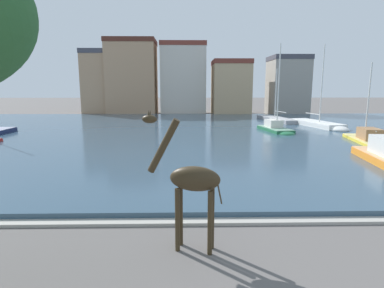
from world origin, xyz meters
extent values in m
cube|color=#334C60|center=(0.00, 31.91, 0.16)|extent=(88.12, 44.18, 0.33)
cube|color=#ADA89E|center=(0.00, 9.57, 0.06)|extent=(88.12, 0.50, 0.12)
cylinder|color=#382B19|center=(-0.61, 7.65, 0.99)|extent=(0.14, 0.14, 1.98)
cylinder|color=#382B19|center=(-0.51, 8.01, 0.99)|extent=(0.14, 0.14, 1.98)
cylinder|color=#382B19|center=(0.36, 7.41, 0.99)|extent=(0.14, 0.14, 1.98)
cylinder|color=#382B19|center=(0.45, 7.77, 0.99)|extent=(0.14, 0.14, 1.98)
ellipsoid|color=#382B19|center=(-0.08, 7.71, 2.26)|extent=(1.62, 0.93, 0.76)
cylinder|color=#382B19|center=(-1.01, 7.94, 3.21)|extent=(1.06, 0.46, 1.69)
ellipsoid|color=#382B19|center=(-1.42, 8.05, 4.00)|extent=(0.52, 0.36, 0.25)
cone|color=#382B19|center=(-1.43, 7.99, 4.20)|extent=(0.05, 0.05, 0.14)
cone|color=#382B19|center=(-1.40, 8.11, 4.20)|extent=(0.05, 0.05, 0.14)
cylinder|color=#382B19|center=(0.63, 7.53, 1.95)|extent=(0.22, 0.10, 0.80)
cube|color=gold|center=(15.09, 24.79, 0.28)|extent=(2.98, 6.46, 0.56)
ellipsoid|color=gold|center=(15.57, 27.70, 0.28)|extent=(2.12, 2.44, 0.53)
cube|color=#DFCD77|center=(15.09, 24.79, 0.59)|extent=(2.92, 6.33, 0.06)
cube|color=#9E7047|center=(15.01, 24.33, 1.09)|extent=(1.73, 2.37, 0.95)
cylinder|color=silver|center=(15.16, 25.25, 3.76)|extent=(0.12, 0.12, 6.41)
cylinder|color=silver|center=(14.99, 24.17, 1.46)|extent=(0.43, 2.16, 0.08)
cube|color=#236B42|center=(9.21, 31.85, 0.32)|extent=(2.81, 5.38, 0.63)
ellipsoid|color=#236B42|center=(9.61, 29.45, 0.32)|extent=(2.07, 2.06, 0.60)
cube|color=gray|center=(9.21, 31.85, 0.66)|extent=(2.76, 5.27, 0.06)
cube|color=silver|center=(9.15, 32.23, 1.09)|extent=(1.67, 2.00, 0.80)
cylinder|color=silver|center=(9.28, 31.47, 4.97)|extent=(0.12, 0.12, 8.68)
cylinder|color=silver|center=(9.13, 32.35, 1.53)|extent=(0.37, 1.78, 0.08)
cube|color=white|center=(15.32, 35.93, 0.42)|extent=(4.01, 8.34, 0.85)
ellipsoid|color=white|center=(16.14, 32.20, 0.42)|extent=(2.66, 3.19, 0.80)
cube|color=silver|center=(15.32, 35.93, 0.88)|extent=(3.93, 8.17, 0.06)
cylinder|color=silver|center=(15.45, 35.34, 5.29)|extent=(0.12, 0.12, 8.89)
cylinder|color=silver|center=(15.15, 36.71, 1.75)|extent=(0.68, 2.76, 0.08)
cube|color=#939399|center=(12.26, 41.67, 0.38)|extent=(3.81, 8.59, 0.77)
ellipsoid|color=#939399|center=(11.40, 45.54, 0.38)|extent=(2.43, 3.25, 0.73)
cube|color=#B1B1B5|center=(12.26, 41.67, 0.80)|extent=(3.74, 8.42, 0.06)
cylinder|color=silver|center=(12.12, 42.28, 4.10)|extent=(0.12, 0.12, 6.66)
cylinder|color=silver|center=(12.44, 40.85, 1.67)|extent=(0.71, 2.87, 0.08)
cube|color=tan|center=(-15.85, 57.77, 5.34)|extent=(5.57, 7.22, 10.68)
cube|color=#42424C|center=(-15.85, 57.77, 11.08)|extent=(5.68, 7.36, 0.80)
cube|color=tan|center=(-10.02, 57.24, 6.27)|extent=(8.57, 7.05, 12.53)
cube|color=#51281E|center=(-10.02, 57.24, 12.93)|extent=(8.74, 7.19, 0.80)
cube|color=beige|center=(-0.75, 57.77, 6.04)|extent=(8.09, 6.01, 12.08)
cube|color=brown|center=(-0.75, 57.77, 12.48)|extent=(8.26, 6.13, 0.80)
cube|color=tan|center=(7.87, 56.53, 4.45)|extent=(6.54, 7.38, 8.90)
cube|color=brown|center=(7.87, 56.53, 9.30)|extent=(6.68, 7.53, 0.80)
cube|color=gray|center=(18.16, 56.29, 4.82)|extent=(6.41, 6.82, 9.65)
cube|color=#42424C|center=(18.16, 56.29, 10.05)|extent=(6.54, 6.95, 0.80)
camera|label=1|loc=(-0.35, -1.23, 4.93)|focal=29.34mm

